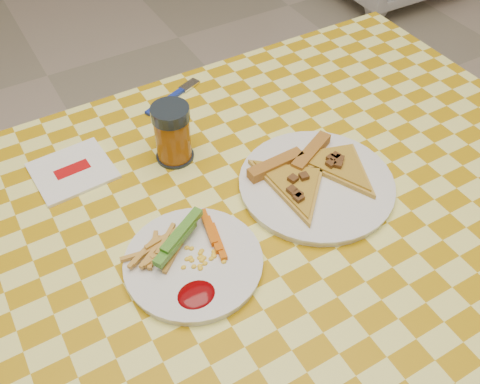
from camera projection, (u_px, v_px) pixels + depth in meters
name	position (u px, v px, depth m)	size (l,w,h in m)	color
table	(244.00, 256.00, 0.90)	(1.28, 0.88, 0.76)	white
plate_left	(194.00, 263.00, 0.79)	(0.20, 0.20, 0.01)	white
plate_right	(316.00, 185.00, 0.91)	(0.26, 0.26, 0.01)	white
fries_veggies	(183.00, 252.00, 0.79)	(0.17, 0.15, 0.04)	gold
pizza_slices	(313.00, 173.00, 0.91)	(0.26, 0.24, 0.02)	gold
drink_glass	(173.00, 134.00, 0.92)	(0.07, 0.07, 0.11)	black
napkin	(73.00, 171.00, 0.93)	(0.14, 0.13, 0.01)	white
fork	(173.00, 96.00, 1.08)	(0.14, 0.07, 0.01)	navy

